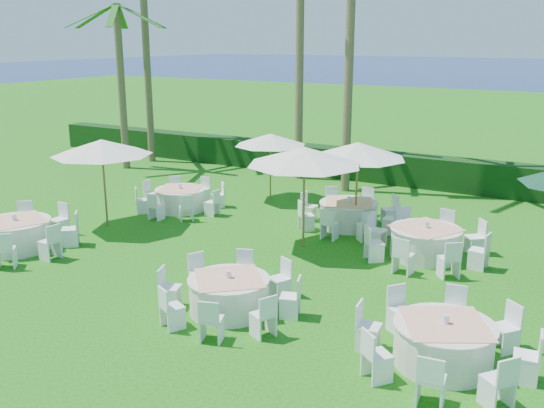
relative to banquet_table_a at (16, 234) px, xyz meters
The scene contains 16 objects.
ground 5.82m from the banquet_table_a, ahead, with size 120.00×120.00×0.00m, color #18590F.
hedge 13.93m from the banquet_table_a, 65.54° to the left, with size 34.00×1.00×1.20m, color black.
banquet_table_a is the anchor object (origin of this frame).
banquet_table_b 7.24m from the banquet_table_a, ahead, with size 2.98×2.98×0.92m.
banquet_table_c 11.72m from the banquet_table_a, ahead, with size 3.15×3.15×0.95m.
banquet_table_d 5.54m from the banquet_table_a, 74.56° to the left, with size 2.94×2.94×0.90m.
banquet_table_e 9.55m from the banquet_table_a, 41.95° to the left, with size 3.13×3.13×0.95m.
banquet_table_f 11.04m from the banquet_table_a, 26.33° to the left, with size 3.26×3.26×0.98m.
umbrella_a 3.50m from the banquet_table_a, 77.72° to the left, with size 3.00×3.00×2.68m.
umbrella_b 8.14m from the banquet_table_a, 31.23° to the left, with size 3.14×3.14×2.80m.
umbrella_c 8.91m from the banquet_table_a, 67.11° to the left, with size 2.54×2.54×2.37m.
umbrella_d 9.84m from the banquet_table_a, 39.48° to the left, with size 2.84×2.84×2.68m.
palm_a 13.34m from the banquet_table_a, 113.39° to the left, with size 4.27×4.36×9.89m.
palm_b 12.75m from the banquet_table_a, 76.91° to the left, with size 4.40×4.00×9.06m.
palm_c 13.37m from the banquet_table_a, 63.70° to the left, with size 4.11×4.40×12.53m.
palm_f 11.31m from the banquet_table_a, 116.93° to the left, with size 4.41×4.10×6.99m.
Camera 1 is at (8.07, -10.87, 5.61)m, focal length 40.00 mm.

